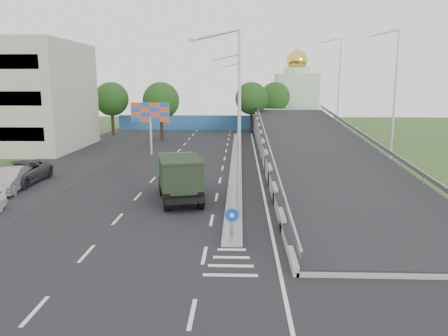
{
  "coord_description": "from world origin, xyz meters",
  "views": [
    {
      "loc": [
        0.35,
        -17.19,
        7.58
      ],
      "look_at": [
        -0.66,
        10.05,
        2.2
      ],
      "focal_mm": 35.0,
      "sensor_mm": 36.0,
      "label": 1
    }
  ],
  "objects_px": {
    "lamp_post_near": "(236,116)",
    "parked_car_b": "(9,179)",
    "billboard": "(150,115)",
    "lamp_post_far": "(239,95)",
    "parked_car_c": "(20,173)",
    "dump_truck": "(179,175)",
    "lamp_post_mid": "(238,100)",
    "church": "(296,95)",
    "sign_bollard": "(232,225)"
  },
  "relations": [
    {
      "from": "church",
      "to": "lamp_post_far",
      "type": "bearing_deg",
      "value": -125.24
    },
    {
      "from": "church",
      "to": "dump_truck",
      "type": "height_order",
      "value": "church"
    },
    {
      "from": "dump_truck",
      "to": "parked_car_c",
      "type": "relative_size",
      "value": 1.15
    },
    {
      "from": "lamp_post_mid",
      "to": "dump_truck",
      "type": "relative_size",
      "value": 1.45
    },
    {
      "from": "lamp_post_far",
      "to": "billboard",
      "type": "relative_size",
      "value": 1.83
    },
    {
      "from": "church",
      "to": "parked_car_b",
      "type": "relative_size",
      "value": 2.68
    },
    {
      "from": "parked_car_b",
      "to": "sign_bollard",
      "type": "bearing_deg",
      "value": -41.01
    },
    {
      "from": "lamp_post_mid",
      "to": "parked_car_c",
      "type": "relative_size",
      "value": 1.66
    },
    {
      "from": "sign_bollard",
      "to": "parked_car_b",
      "type": "height_order",
      "value": "sign_bollard"
    },
    {
      "from": "church",
      "to": "dump_truck",
      "type": "xyz_separation_m",
      "value": [
        -13.62,
        -49.45,
        -3.71
      ]
    },
    {
      "from": "lamp_post_mid",
      "to": "church",
      "type": "bearing_deg",
      "value": 73.78
    },
    {
      "from": "lamp_post_near",
      "to": "parked_car_b",
      "type": "xyz_separation_m",
      "value": [
        -16.01,
        6.18,
        -4.96
      ]
    },
    {
      "from": "dump_truck",
      "to": "parked_car_c",
      "type": "height_order",
      "value": "dump_truck"
    },
    {
      "from": "lamp_post_mid",
      "to": "billboard",
      "type": "distance_m",
      "value": 9.47
    },
    {
      "from": "billboard",
      "to": "lamp_post_far",
      "type": "bearing_deg",
      "value": 63.16
    },
    {
      "from": "parked_car_b",
      "to": "parked_car_c",
      "type": "distance_m",
      "value": 2.16
    },
    {
      "from": "dump_truck",
      "to": "parked_car_b",
      "type": "height_order",
      "value": "dump_truck"
    },
    {
      "from": "lamp_post_mid",
      "to": "lamp_post_far",
      "type": "distance_m",
      "value": 20.0
    },
    {
      "from": "lamp_post_far",
      "to": "church",
      "type": "height_order",
      "value": "church"
    },
    {
      "from": "sign_bollard",
      "to": "lamp_post_far",
      "type": "distance_m",
      "value": 44.08
    },
    {
      "from": "sign_bollard",
      "to": "lamp_post_near",
      "type": "xyz_separation_m",
      "value": [
        0.11,
        3.83,
        4.77
      ]
    },
    {
      "from": "parked_car_b",
      "to": "parked_car_c",
      "type": "height_order",
      "value": "parked_car_b"
    },
    {
      "from": "lamp_post_near",
      "to": "parked_car_b",
      "type": "bearing_deg",
      "value": 158.88
    },
    {
      "from": "church",
      "to": "parked_car_c",
      "type": "height_order",
      "value": "church"
    },
    {
      "from": "lamp_post_mid",
      "to": "lamp_post_near",
      "type": "bearing_deg",
      "value": -90.0
    },
    {
      "from": "church",
      "to": "parked_car_b",
      "type": "distance_m",
      "value": 54.56
    },
    {
      "from": "billboard",
      "to": "parked_car_b",
      "type": "height_order",
      "value": "billboard"
    },
    {
      "from": "sign_bollard",
      "to": "lamp_post_mid",
      "type": "height_order",
      "value": "lamp_post_mid"
    },
    {
      "from": "billboard",
      "to": "parked_car_c",
      "type": "distance_m",
      "value": 15.82
    },
    {
      "from": "lamp_post_near",
      "to": "church",
      "type": "xyz_separation_m",
      "value": [
        9.89,
        54.0,
        -0.5
      ]
    },
    {
      "from": "lamp_post_far",
      "to": "sign_bollard",
      "type": "bearing_deg",
      "value": -90.14
    },
    {
      "from": "church",
      "to": "sign_bollard",
      "type": "bearing_deg",
      "value": -99.81
    },
    {
      "from": "lamp_post_near",
      "to": "dump_truck",
      "type": "distance_m",
      "value": 7.23
    },
    {
      "from": "lamp_post_far",
      "to": "parked_car_b",
      "type": "xyz_separation_m",
      "value": [
        -16.01,
        -33.82,
        -4.96
      ]
    },
    {
      "from": "church",
      "to": "parked_car_c",
      "type": "bearing_deg",
      "value": -119.85
    },
    {
      "from": "lamp_post_near",
      "to": "parked_car_b",
      "type": "height_order",
      "value": "lamp_post_near"
    },
    {
      "from": "lamp_post_mid",
      "to": "parked_car_c",
      "type": "xyz_separation_m",
      "value": [
        -16.32,
        -11.67,
        -4.97
      ]
    },
    {
      "from": "lamp_post_mid",
      "to": "lamp_post_far",
      "type": "xyz_separation_m",
      "value": [
        0.0,
        20.0,
        0.0
      ]
    },
    {
      "from": "sign_bollard",
      "to": "dump_truck",
      "type": "xyz_separation_m",
      "value": [
        -3.62,
        8.37,
        0.57
      ]
    },
    {
      "from": "parked_car_c",
      "to": "lamp_post_near",
      "type": "bearing_deg",
      "value": -26.28
    },
    {
      "from": "lamp_post_near",
      "to": "parked_car_c",
      "type": "xyz_separation_m",
      "value": [
        -16.32,
        8.33,
        -4.97
      ]
    },
    {
      "from": "lamp_post_near",
      "to": "parked_car_b",
      "type": "relative_size",
      "value": 1.96
    },
    {
      "from": "dump_truck",
      "to": "lamp_post_mid",
      "type": "bearing_deg",
      "value": 62.61
    },
    {
      "from": "sign_bollard",
      "to": "parked_car_b",
      "type": "bearing_deg",
      "value": 147.81
    },
    {
      "from": "lamp_post_far",
      "to": "dump_truck",
      "type": "height_order",
      "value": "lamp_post_far"
    },
    {
      "from": "dump_truck",
      "to": "parked_car_c",
      "type": "xyz_separation_m",
      "value": [
        -12.59,
        3.78,
        -0.76
      ]
    },
    {
      "from": "sign_bollard",
      "to": "church",
      "type": "distance_m",
      "value": 58.84
    },
    {
      "from": "sign_bollard",
      "to": "billboard",
      "type": "xyz_separation_m",
      "value": [
        -9.0,
        25.83,
        3.15
      ]
    },
    {
      "from": "lamp_post_far",
      "to": "billboard",
      "type": "bearing_deg",
      "value": -116.84
    },
    {
      "from": "parked_car_c",
      "to": "dump_truck",
      "type": "bearing_deg",
      "value": -15.96
    }
  ]
}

